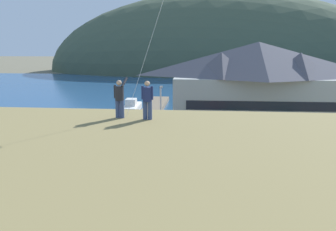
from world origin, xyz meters
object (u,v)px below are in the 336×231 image
Objects in this scene: person_companion at (147,99)px; parked_car_corner_spot at (251,188)px; moored_boat_wharfside at (132,107)px; parked_car_back_row_left at (5,176)px; storage_shed_near_lot at (66,133)px; parked_car_front_row_red at (255,155)px; parking_light_pole at (161,114)px; parked_car_lone_by_shed at (139,149)px; harbor_lodge at (257,83)px; parked_car_mid_row_far at (203,152)px; parked_car_mid_row_center at (150,176)px; wharf_dock at (156,105)px; person_kite_flyer at (120,97)px.

parked_car_corner_spot is at bearing 50.80° from person_companion.
moored_boat_wharfside is 1.69× the size of parked_car_corner_spot.
parked_car_corner_spot is 18.24m from parked_car_back_row_left.
parked_car_front_row_red is at bearing -2.54° from storage_shed_near_lot.
parking_light_pole is 3.79× the size of person_companion.
storage_shed_near_lot is at bearing 179.39° from parked_car_lone_by_shed.
person_companion is (8.79, -38.92, 7.63)m from moored_boat_wharfside.
moored_boat_wharfside is (-18.53, 9.26, -5.22)m from harbor_lodge.
parking_light_pole is at bearing -134.79° from harbor_lodge.
parked_car_corner_spot is 11.98m from person_companion.
parking_light_pole is at bearing 60.09° from parked_car_lone_by_shed.
parked_car_corner_spot is at bearing -66.63° from parked_car_mid_row_far.
parked_car_mid_row_center is at bearing 168.32° from parked_car_corner_spot.
parked_car_mid_row_far and parked_car_back_row_left have the same top height.
moored_boat_wharfside is at bearing 123.57° from parked_car_front_row_red.
person_kite_flyer is at bearing -84.74° from wharf_dock.
person_companion is (1.24, -8.86, 7.29)m from parked_car_mid_row_center.
parked_car_lone_by_shed is 1.01× the size of parked_car_back_row_left.
parking_light_pole is at bearing -70.61° from moored_boat_wharfside.
harbor_lodge reaches higher than parked_car_mid_row_far.
parked_car_lone_by_shed is 17.26m from person_companion.
parked_car_corner_spot is 12.58m from person_kite_flyer.
parked_car_back_row_left is (-1.87, -7.49, -1.43)m from storage_shed_near_lot.
storage_shed_near_lot is at bearing 178.27° from parked_car_mid_row_far.
parked_car_mid_row_far is at bearing -115.59° from harbor_lodge.
harbor_lodge is 24.88m from storage_shed_near_lot.
harbor_lodge is 31.31m from person_companion.
parked_car_lone_by_shed is (-10.60, 0.71, 0.00)m from parked_car_front_row_red.
moored_boat_wharfside is 1.71× the size of parked_car_back_row_left.
parked_car_mid_row_center is 0.99× the size of parked_car_back_row_left.
parked_car_mid_row_far is at bearing 79.73° from person_companion.
moored_boat_wharfside is 1.11× the size of parking_light_pole.
parked_car_back_row_left is (-14.93, -7.10, 0.00)m from parked_car_mid_row_far.
harbor_lodge is at bearing 64.41° from parked_car_mid_row_far.
person_kite_flyer is at bearing 171.01° from person_companion.
harbor_lodge is 24.01m from parked_car_mid_row_center.
parked_car_lone_by_shed is at bearing 39.62° from parked_car_back_row_left.
parking_light_pole reaches higher than parked_car_lone_by_shed.
harbor_lodge is at bearing -42.32° from wharf_dock.
parked_car_front_row_red is (-2.39, -15.06, -4.88)m from harbor_lodge.
parked_car_corner_spot is at bearing -100.47° from parked_car_front_row_red.
harbor_lodge is at bearing 44.75° from parked_car_back_row_left.
parked_car_front_row_red and parked_car_corner_spot have the same top height.
parked_car_corner_spot is 8.30m from parked_car_mid_row_far.
person_kite_flyer is (7.47, -38.71, 7.65)m from moored_boat_wharfside.
person_kite_flyer is 1.33m from person_companion.
moored_boat_wharfside is 4.21× the size of person_companion.
storage_shed_near_lot is 1.72× the size of parked_car_back_row_left.
parking_light_pole is (8.81, 2.92, 1.43)m from storage_shed_near_lot.
moored_boat_wharfside reaches higher than parked_car_mid_row_far.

